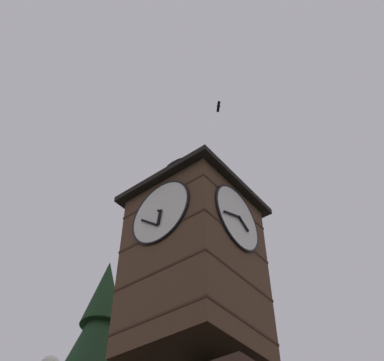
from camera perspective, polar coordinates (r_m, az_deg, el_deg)
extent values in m
cube|color=brown|center=(18.75, 0.30, -11.20)|extent=(4.18, 4.18, 6.91)
cube|color=#3C291C|center=(17.46, 0.33, -18.44)|extent=(4.22, 4.22, 0.10)
cube|color=#3C291C|center=(18.28, 0.31, -13.56)|extent=(4.22, 4.22, 0.10)
cube|color=#3C291C|center=(19.22, 0.29, -9.14)|extent=(4.22, 4.22, 0.10)
cube|color=#3C291C|center=(20.26, 0.27, -5.14)|extent=(4.22, 4.22, 0.10)
cylinder|color=white|center=(18.83, 5.38, -4.45)|extent=(2.77, 0.10, 2.77)
torus|color=black|center=(18.82, 5.44, -4.42)|extent=(2.87, 0.10, 2.87)
cube|color=black|center=(18.88, 6.18, -5.18)|extent=(0.66, 0.04, 0.45)
cube|color=black|center=(18.31, 4.75, -4.00)|extent=(1.08, 0.04, 0.50)
sphere|color=black|center=(18.79, 5.66, -4.31)|extent=(0.10, 0.10, 0.10)
cylinder|color=white|center=(18.52, -3.78, -3.76)|extent=(0.10, 2.77, 2.77)
torus|color=black|center=(18.51, -3.83, -3.72)|extent=(0.10, 2.87, 2.87)
cube|color=black|center=(18.22, -3.92, -4.35)|extent=(0.04, 0.22, 0.70)
cube|color=black|center=(18.47, -5.07, -4.99)|extent=(0.04, 0.93, 0.77)
sphere|color=black|center=(18.46, -4.01, -3.59)|extent=(0.10, 0.10, 0.10)
cube|color=black|center=(20.93, 0.26, -2.97)|extent=(4.88, 4.88, 0.25)
cylinder|color=beige|center=(21.48, 0.25, -1.31)|extent=(2.74, 2.74, 1.41)
cylinder|color=#2D2319|center=(21.17, 0.26, -2.24)|extent=(2.80, 2.80, 0.10)
cylinder|color=#2D2319|center=(21.48, 0.25, -1.31)|extent=(2.80, 2.80, 0.10)
cylinder|color=#2D2319|center=(21.81, 0.25, -0.41)|extent=(2.80, 2.80, 0.10)
cone|color=#384251|center=(22.45, 0.24, 1.26)|extent=(3.04, 3.04, 1.34)
sphere|color=#2D3847|center=(23.00, 0.24, 2.60)|extent=(0.16, 0.16, 0.16)
cone|color=#1C3820|center=(25.03, -10.86, -17.29)|extent=(3.35, 3.35, 4.78)
cone|color=#1C381E|center=(26.10, -10.20, -12.92)|extent=(2.13, 2.13, 3.79)
ellipsoid|color=black|center=(24.98, 3.15, 8.76)|extent=(0.21, 0.22, 0.11)
cube|color=black|center=(25.08, 3.11, 8.46)|extent=(0.34, 0.33, 0.08)
cube|color=black|center=(24.88, 3.19, 9.07)|extent=(0.34, 0.33, 0.08)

